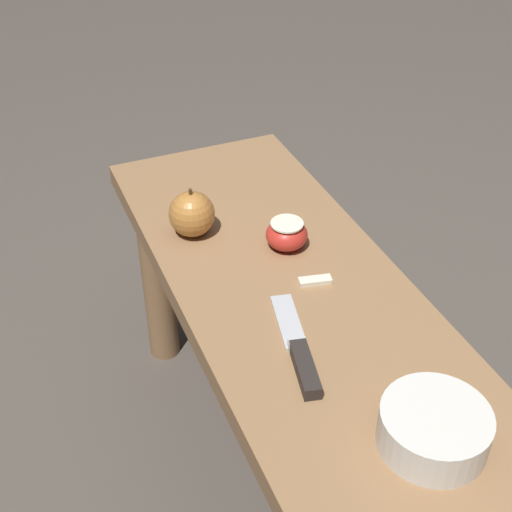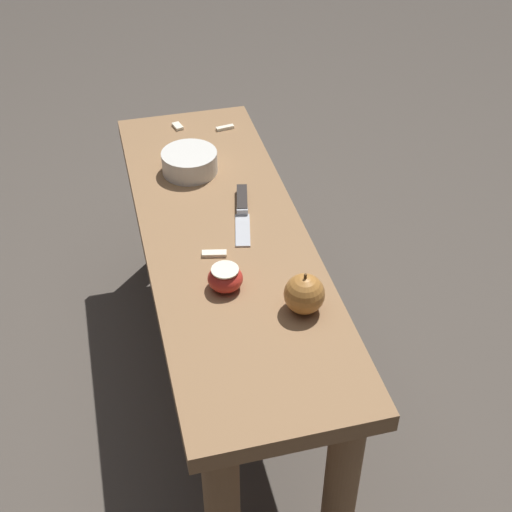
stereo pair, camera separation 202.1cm
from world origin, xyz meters
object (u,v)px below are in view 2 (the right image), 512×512
Objects in this scene: apple_whole at (304,294)px; bowl at (190,162)px; knife at (242,207)px; apple_cut at (225,278)px; wooden_bench at (225,267)px.

apple_whole is 0.66× the size of bowl.
apple_whole is (0.35, 0.04, 0.03)m from knife.
knife is 2.39× the size of apple_whole.
apple_cut is 0.44m from bowl.
apple_whole reaches higher than apple_cut.
apple_whole reaches higher than wooden_bench.
apple_cut is at bearing -0.75° from bowl.
wooden_bench is at bearing -160.56° from apple_whole.
apple_cut is at bearing -7.88° from knife.
knife is (-0.07, 0.06, 0.11)m from wooden_bench.
knife is 0.21m from bowl.
apple_cut reaches higher than wooden_bench.
apple_whole reaches higher than bowl.
apple_whole is at bearing 19.11° from knife.
wooden_bench is 15.87× the size of apple_cut.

